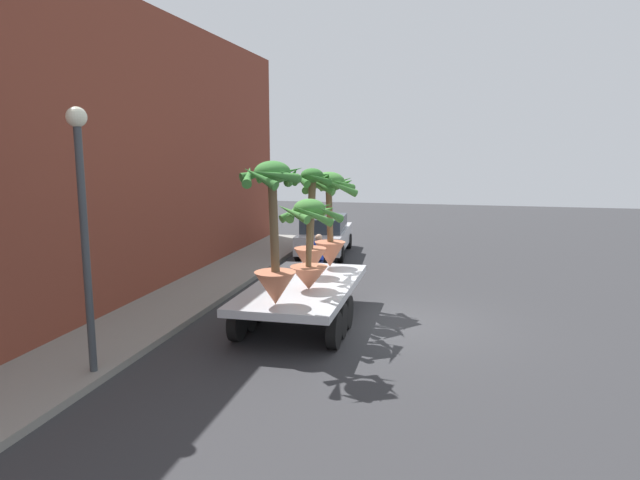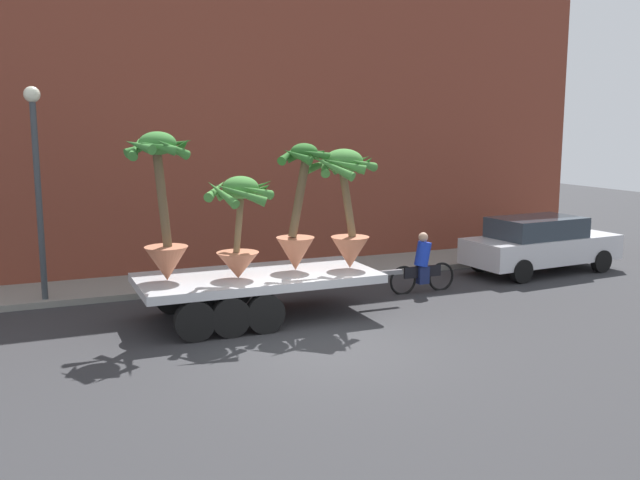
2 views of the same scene
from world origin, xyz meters
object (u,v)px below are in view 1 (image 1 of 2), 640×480
object	(u,v)px
potted_palm_extra	(274,234)
parked_car	(325,234)
flatbed_trailer	(301,295)
potted_palm_rear	(309,241)
street_lamp	(83,207)
potted_palm_middle	(330,215)
cyclist	(319,260)
potted_palm_front	(311,231)

from	to	relation	value
potted_palm_extra	parked_car	size ratio (longest dim) A/B	0.64
flatbed_trailer	potted_palm_extra	bearing A→B (deg)	175.79
potted_palm_rear	street_lamp	xyz separation A→B (m)	(-3.74, 3.23, 1.10)
flatbed_trailer	parked_car	bearing A→B (deg)	8.82
street_lamp	potted_palm_extra	bearing A→B (deg)	-51.60
potted_palm_middle	cyclist	xyz separation A→B (m)	(2.53, 0.89, -1.79)
flatbed_trailer	potted_palm_extra	distance (m)	2.44
cyclist	flatbed_trailer	bearing A→B (deg)	-172.11
cyclist	street_lamp	distance (m)	9.38
cyclist	parked_car	xyz separation A→B (m)	(4.30, 0.75, 0.16)
potted_palm_front	street_lamp	size ratio (longest dim) A/B	0.57
street_lamp	potted_palm_rear	bearing A→B (deg)	-40.86
flatbed_trailer	potted_palm_rear	world-z (taller)	potted_palm_rear
flatbed_trailer	potted_palm_middle	distance (m)	2.83
potted_palm_front	potted_palm_extra	bearing A→B (deg)	178.44
street_lamp	potted_palm_middle	bearing A→B (deg)	-27.28
potted_palm_front	street_lamp	xyz separation A→B (m)	(-5.17, 2.92, 1.09)
flatbed_trailer	street_lamp	xyz separation A→B (m)	(-3.95, 2.97, 2.48)
parked_car	potted_palm_front	bearing A→B (deg)	-170.15
flatbed_trailer	street_lamp	world-z (taller)	street_lamp
potted_palm_rear	parked_car	world-z (taller)	potted_palm_rear
potted_palm_rear	potted_palm_middle	world-z (taller)	potted_palm_middle
potted_palm_extra	parked_car	distance (m)	10.97
cyclist	street_lamp	world-z (taller)	street_lamp
potted_palm_rear	potted_palm_extra	bearing A→B (deg)	165.31
flatbed_trailer	potted_palm_rear	distance (m)	1.42
potted_palm_rear	cyclist	distance (m)	5.28
potted_palm_rear	street_lamp	bearing A→B (deg)	139.14
potted_palm_front	cyclist	size ratio (longest dim) A/B	1.51
flatbed_trailer	potted_palm_front	xyz separation A→B (m)	(1.22, 0.05, 1.39)
potted_palm_middle	parked_car	distance (m)	7.20
potted_palm_middle	potted_palm_extra	xyz separation A→B (m)	(-3.94, 0.35, 0.04)
potted_palm_rear	cyclist	world-z (taller)	potted_palm_rear
potted_palm_middle	potted_palm_front	size ratio (longest dim) A/B	0.96
potted_palm_middle	cyclist	distance (m)	3.22
potted_palm_front	parked_car	distance (m)	8.07
potted_palm_extra	street_lamp	xyz separation A→B (m)	(-2.25, 2.84, 0.73)
potted_palm_front	potted_palm_rear	bearing A→B (deg)	-167.84
parked_car	potted_palm_middle	bearing A→B (deg)	-166.55
potted_palm_rear	potted_palm_extra	xyz separation A→B (m)	(-1.48, 0.39, 0.37)
potted_palm_extra	cyclist	distance (m)	6.75
flatbed_trailer	potted_palm_front	size ratio (longest dim) A/B	2.20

